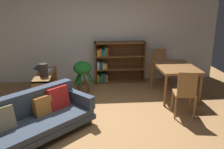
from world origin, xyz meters
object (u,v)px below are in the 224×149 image
at_px(bookshelf, 116,62).
at_px(dining_table, 175,69).
at_px(open_laptop, 44,70).
at_px(media_console, 46,85).
at_px(dining_chair_near, 159,64).
at_px(fabric_couch, 36,117).
at_px(potted_floor_plant, 83,72).
at_px(dining_chair_far, 185,92).
at_px(desk_speaker, 44,70).

bearing_deg(bookshelf, dining_table, -44.20).
distance_m(open_laptop, bookshelf, 2.00).
xyz_separation_m(media_console, dining_chair_near, (3.00, 0.80, 0.26)).
bearing_deg(bookshelf, fabric_couch, -121.24).
bearing_deg(potted_floor_plant, fabric_couch, -111.04).
relative_size(fabric_couch, dining_chair_near, 2.06).
relative_size(fabric_couch, bookshelf, 1.38).
height_order(potted_floor_plant, dining_chair_far, dining_chair_far).
distance_m(desk_speaker, dining_chair_far, 3.09).
xyz_separation_m(open_laptop, dining_chair_far, (2.96, -1.58, -0.07)).
bearing_deg(media_console, fabric_couch, -85.41).
relative_size(dining_table, bookshelf, 0.88).
height_order(media_console, dining_table, dining_table).
xyz_separation_m(open_laptop, desk_speaker, (0.08, -0.47, 0.12)).
bearing_deg(open_laptop, dining_chair_far, -28.13).
bearing_deg(dining_table, dining_chair_far, -98.95).
xyz_separation_m(media_console, bookshelf, (1.80, 0.99, 0.28)).
distance_m(dining_table, dining_chair_far, 1.11).
relative_size(open_laptop, dining_chair_far, 0.45).
height_order(dining_table, bookshelf, bookshelf).
bearing_deg(potted_floor_plant, dining_chair_near, 16.31).
xyz_separation_m(media_console, open_laptop, (-0.06, 0.25, 0.32)).
bearing_deg(dining_chair_near, media_console, -165.03).
xyz_separation_m(open_laptop, dining_chair_near, (3.06, 0.56, -0.07)).
xyz_separation_m(media_console, dining_chair_far, (2.90, -1.34, 0.25)).
bearing_deg(potted_floor_plant, dining_chair_far, -36.96).
bearing_deg(desk_speaker, bookshelf, 34.28).
bearing_deg(fabric_couch, media_console, 94.59).
distance_m(open_laptop, desk_speaker, 0.49).
relative_size(media_console, dining_chair_far, 1.26).
bearing_deg(dining_chair_near, bookshelf, 171.35).
xyz_separation_m(potted_floor_plant, dining_table, (2.19, -0.44, 0.15)).
height_order(potted_floor_plant, dining_chair_near, dining_chair_near).
bearing_deg(potted_floor_plant, open_laptop, 176.19).
distance_m(media_console, potted_floor_plant, 0.94).
height_order(potted_floor_plant, bookshelf, bookshelf).
bearing_deg(dining_chair_near, potted_floor_plant, -163.69).
xyz_separation_m(media_console, desk_speaker, (0.02, -0.22, 0.45)).
relative_size(dining_table, dining_chair_far, 1.29).
height_order(fabric_couch, dining_chair_far, dining_chair_far).
bearing_deg(fabric_couch, desk_speaker, 94.33).
bearing_deg(open_laptop, dining_table, -9.05).
relative_size(dining_chair_far, bookshelf, 0.68).
height_order(desk_speaker, dining_chair_far, dining_chair_far).
distance_m(desk_speaker, bookshelf, 2.16).
distance_m(desk_speaker, dining_chair_near, 3.16).
distance_m(dining_chair_near, bookshelf, 1.22).
distance_m(media_console, dining_chair_far, 3.21).
relative_size(desk_speaker, dining_table, 0.24).
bearing_deg(media_console, potted_floor_plant, 11.68).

